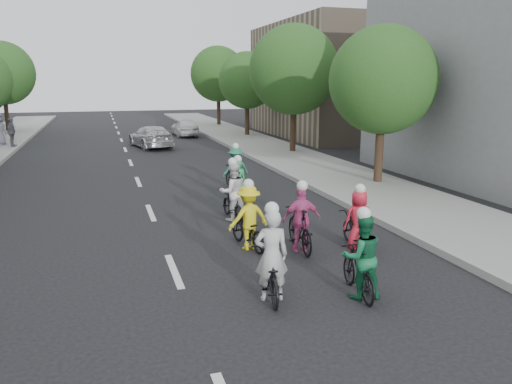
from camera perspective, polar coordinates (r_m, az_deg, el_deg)
name	(u,v)px	position (r m, az deg, el deg)	size (l,w,h in m)	color
ground	(174,271)	(10.87, -9.36, -8.87)	(120.00, 120.00, 0.00)	black
sidewalk_right	(322,170)	(22.43, 7.50, 2.55)	(4.00, 80.00, 0.15)	gray
curb_right	(280,172)	(21.69, 2.81, 2.34)	(0.18, 80.00, 0.18)	#999993
bldg_se	(343,80)	(38.18, 9.90, 12.50)	(10.00, 14.00, 8.00)	gray
tree_l_5	(2,73)	(43.60, -27.01, 12.02)	(4.80, 4.80, 6.93)	black
tree_r_0	(383,80)	(19.46, 14.31, 12.27)	(4.00, 4.00, 5.97)	black
tree_r_1	(294,70)	(27.56, 4.35, 13.75)	(4.80, 4.80, 6.93)	black
tree_r_2	(247,80)	(36.08, -1.04, 12.63)	(4.00, 4.00, 5.97)	black
tree_r_3	(218,74)	(44.80, -4.36, 13.30)	(4.80, 4.80, 6.93)	black
cyclist_0	(270,267)	(9.28, 1.64, -8.61)	(0.85, 1.73, 1.85)	black
cyclist_1	(360,263)	(9.50, 11.82, -7.95)	(0.84, 1.61, 1.74)	black
cyclist_2	(248,223)	(11.93, -0.92, -3.57)	(1.10, 1.74, 1.71)	black
cyclist_3	(300,225)	(11.82, 5.10, -3.74)	(0.94, 1.79, 1.71)	black
cyclist_4	(357,226)	(12.21, 11.48, -3.82)	(0.75, 1.65, 1.60)	black
cyclist_5	(237,185)	(16.32, -2.15, 0.76)	(0.76, 1.90, 1.61)	black
cyclist_6	(233,197)	(14.41, -2.69, -0.63)	(0.86, 1.64, 1.82)	black
cyclist_7	(236,172)	(18.35, -2.35, 2.32)	(1.13, 1.64, 1.75)	black
follow_car_lead	(151,137)	(30.87, -11.92, 6.20)	(1.82, 4.47, 1.30)	#B6B7BB
follow_car_trail	(185,127)	(36.88, -8.15, 7.34)	(1.53, 3.81, 1.30)	silver
spectator_1	(12,132)	(32.70, -26.16, 6.16)	(1.00, 0.42, 1.71)	#4A4C56
spectator_2	(0,129)	(33.77, -27.26, 6.38)	(0.93, 0.60, 1.90)	#555563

